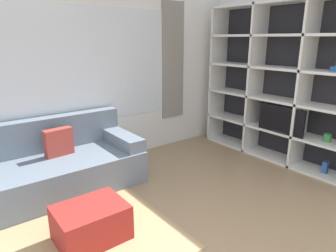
% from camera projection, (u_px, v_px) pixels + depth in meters
% --- Properties ---
extents(wall_back, '(6.71, 0.11, 2.70)m').
position_uv_depth(wall_back, '(74.00, 74.00, 4.10)').
color(wall_back, white).
rests_on(wall_back, ground_plane).
extents(wall_right, '(0.07, 4.31, 2.70)m').
position_uv_depth(wall_right, '(293.00, 71.00, 4.51)').
color(wall_right, white).
rests_on(wall_right, ground_plane).
extents(area_rug, '(2.74, 1.95, 0.01)m').
position_uv_depth(area_rug, '(17.00, 252.00, 2.65)').
color(area_rug, tan).
rests_on(area_rug, ground_plane).
extents(shelving_unit, '(0.42, 2.50, 2.33)m').
position_uv_depth(shelving_unit, '(280.00, 85.00, 4.50)').
color(shelving_unit, '#232328').
rests_on(shelving_unit, ground_plane).
extents(couch_main, '(2.14, 0.96, 0.85)m').
position_uv_depth(couch_main, '(51.00, 168.00, 3.66)').
color(couch_main, slate).
rests_on(couch_main, ground_plane).
extents(ottoman, '(0.63, 0.49, 0.35)m').
position_uv_depth(ottoman, '(91.00, 223.00, 2.78)').
color(ottoman, '#A82823').
rests_on(ottoman, ground_plane).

